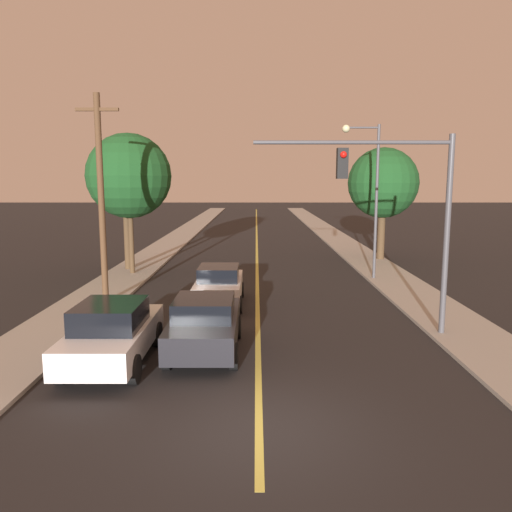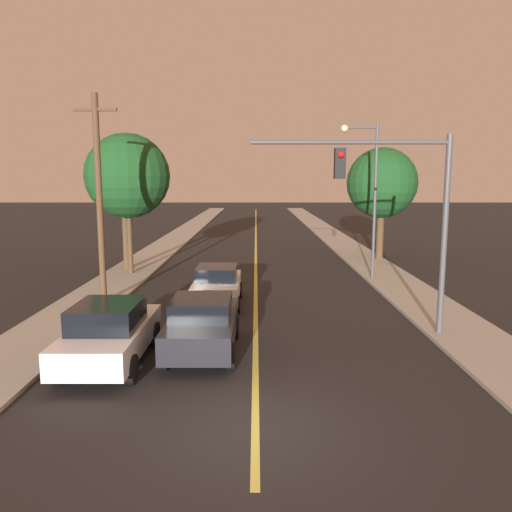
# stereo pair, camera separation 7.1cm
# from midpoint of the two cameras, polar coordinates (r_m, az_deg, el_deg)

# --- Properties ---
(ground_plane) EXTENTS (200.00, 200.00, 0.00)m
(ground_plane) POSITION_cam_midpoint_polar(r_m,az_deg,el_deg) (10.30, -0.02, -19.21)
(ground_plane) COLOR black
(road_surface) EXTENTS (10.65, 80.00, 0.01)m
(road_surface) POSITION_cam_midpoint_polar(r_m,az_deg,el_deg) (45.36, -0.13, 2.57)
(road_surface) COLOR black
(road_surface) RESTS_ON ground
(sidewalk_left) EXTENTS (2.50, 80.00, 0.12)m
(sidewalk_left) POSITION_cam_midpoint_polar(r_m,az_deg,el_deg) (45.83, -8.39, 2.61)
(sidewalk_left) COLOR #9E998E
(sidewalk_left) RESTS_ON ground
(sidewalk_right) EXTENTS (2.50, 80.00, 0.12)m
(sidewalk_right) POSITION_cam_midpoint_polar(r_m,az_deg,el_deg) (45.84, 8.13, 2.62)
(sidewalk_right) COLOR #9E998E
(sidewalk_right) RESTS_ON ground
(car_near_lane_front) EXTENTS (1.94, 4.18, 1.62)m
(car_near_lane_front) POSITION_cam_midpoint_polar(r_m,az_deg,el_deg) (14.15, -6.17, -7.76)
(car_near_lane_front) COLOR black
(car_near_lane_front) RESTS_ON ground
(car_near_lane_second) EXTENTS (1.84, 4.00, 1.56)m
(car_near_lane_second) POSITION_cam_midpoint_polar(r_m,az_deg,el_deg) (19.39, -4.50, -3.35)
(car_near_lane_second) COLOR white
(car_near_lane_second) RESTS_ON ground
(car_outer_lane_front) EXTENTS (1.97, 4.43, 1.68)m
(car_outer_lane_front) POSITION_cam_midpoint_polar(r_m,az_deg,el_deg) (13.79, -16.38, -8.42)
(car_outer_lane_front) COLOR white
(car_outer_lane_front) RESTS_ON ground
(traffic_signal_mast) EXTENTS (5.95, 0.42, 6.05)m
(traffic_signal_mast) POSITION_cam_midpoint_polar(r_m,az_deg,el_deg) (15.62, 15.93, 6.45)
(traffic_signal_mast) COLOR #47474C
(traffic_signal_mast) RESTS_ON ground
(streetlamp_right) EXTENTS (1.79, 0.36, 7.27)m
(streetlamp_right) POSITION_cam_midpoint_polar(r_m,az_deg,el_deg) (24.41, 12.50, 8.34)
(streetlamp_right) COLOR #47474C
(streetlamp_right) RESTS_ON ground
(utility_pole_left) EXTENTS (1.60, 0.24, 7.88)m
(utility_pole_left) POSITION_cam_midpoint_polar(r_m,az_deg,el_deg) (19.88, -17.54, 6.55)
(utility_pole_left) COLOR #513823
(utility_pole_left) RESTS_ON ground
(tree_left_near) EXTENTS (3.22, 3.22, 6.10)m
(tree_left_near) POSITION_cam_midpoint_polar(r_m,az_deg,el_deg) (27.23, -14.93, 7.87)
(tree_left_near) COLOR #4C3823
(tree_left_near) RESTS_ON ground
(tree_left_far) EXTENTS (4.21, 4.21, 7.01)m
(tree_left_far) POSITION_cam_midpoint_polar(r_m,az_deg,el_deg) (25.91, -14.55, 8.83)
(tree_left_far) COLOR #4C3823
(tree_left_far) RESTS_ON ground
(tree_right_near) EXTENTS (4.14, 4.14, 6.61)m
(tree_right_near) POSITION_cam_midpoint_polar(r_m,az_deg,el_deg) (30.67, 14.09, 8.07)
(tree_right_near) COLOR #4C3823
(tree_right_near) RESTS_ON ground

